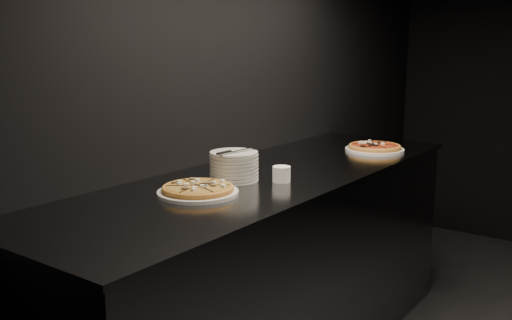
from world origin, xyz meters
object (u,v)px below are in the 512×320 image
Objects in this scene: pizza_tomato at (375,148)px; cutlery at (233,152)px; counter at (269,271)px; pizza_mushroom at (198,190)px; plate_stack at (234,166)px; ramekin at (281,174)px.

pizza_tomato is 1.01m from cutlery.
pizza_mushroom reaches higher than counter.
pizza_tomato is at bearing 78.53° from plate_stack.
cutlery is (-0.03, 0.25, 0.10)m from pizza_mushroom.
pizza_mushroom is at bearing -97.29° from pizza_tomato.
ramekin is (0.13, -0.10, 0.49)m from counter.
plate_stack is 0.95× the size of cutlery.
counter is at bearing 88.65° from pizza_mushroom.
pizza_mushroom is 0.28m from cutlery.
cutlery is at bearing -101.27° from counter.
cutlery is (-0.04, -0.20, 0.58)m from counter.
ramekin is at bearing 68.26° from pizza_mushroom.
counter is 0.52m from ramekin.
ramekin is at bearing 33.69° from cutlery.
plate_stack reaches higher than pizza_tomato.
plate_stack is (-0.04, 0.27, 0.04)m from pizza_mushroom.
cutlery reaches higher than pizza_mushroom.
pizza_tomato is (0.15, 0.78, 0.48)m from counter.
pizza_mushroom is 4.74× the size of ramekin.
counter is 0.93m from pizza_tomato.
cutlery is 2.85× the size of ramekin.
pizza_mushroom is 0.28m from plate_stack.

